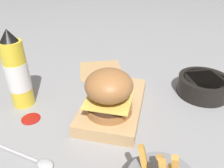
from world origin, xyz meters
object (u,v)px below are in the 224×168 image
(burger, at_px, (110,91))
(side_bowl, at_px, (203,85))
(spoon, at_px, (35,160))
(serving_board, at_px, (112,104))
(ketchup_bottle, at_px, (17,73))

(burger, bearing_deg, side_bowl, 126.86)
(side_bowl, bearing_deg, spoon, -46.26)
(burger, relative_size, side_bowl, 0.76)
(serving_board, relative_size, spoon, 1.76)
(serving_board, bearing_deg, side_bowl, 118.87)
(serving_board, xyz_separation_m, side_bowl, (-0.14, 0.26, 0.01))
(burger, bearing_deg, ketchup_bottle, -93.75)
(ketchup_bottle, distance_m, side_bowl, 0.55)
(side_bowl, height_order, spoon, side_bowl)
(spoon, bearing_deg, serving_board, 72.17)
(burger, relative_size, spoon, 0.79)
(burger, xyz_separation_m, side_bowl, (-0.19, 0.25, -0.06))
(burger, distance_m, ketchup_bottle, 0.27)
(spoon, bearing_deg, side_bowl, 54.26)
(serving_board, distance_m, side_bowl, 0.30)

